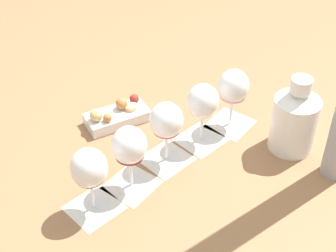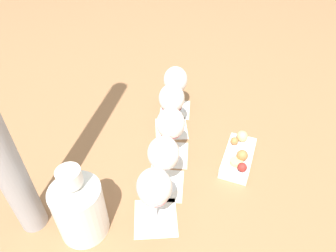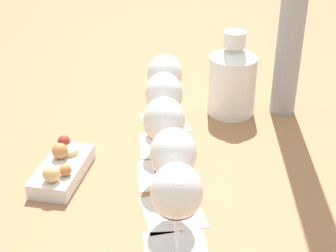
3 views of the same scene
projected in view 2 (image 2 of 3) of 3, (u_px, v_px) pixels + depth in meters
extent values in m
plane|color=#936642|center=(169.00, 153.00, 0.94)|extent=(8.00, 8.00, 0.00)
cube|color=silver|center=(156.00, 218.00, 0.76)|extent=(0.15, 0.15, 0.00)
cube|color=silver|center=(164.00, 185.00, 0.84)|extent=(0.15, 0.16, 0.00)
cube|color=silver|center=(170.00, 155.00, 0.93)|extent=(0.15, 0.16, 0.00)
cube|color=silver|center=(171.00, 128.00, 1.03)|extent=(0.15, 0.15, 0.00)
cube|color=silver|center=(175.00, 109.00, 1.11)|extent=(0.15, 0.16, 0.00)
cylinder|color=white|center=(156.00, 217.00, 0.76)|extent=(0.08, 0.08, 0.01)
cylinder|color=white|center=(155.00, 207.00, 0.73)|extent=(0.01, 0.01, 0.08)
ellipsoid|color=white|center=(154.00, 187.00, 0.68)|extent=(0.08, 0.08, 0.10)
ellipsoid|color=pink|center=(155.00, 195.00, 0.70)|extent=(0.07, 0.07, 0.02)
cylinder|color=white|center=(164.00, 184.00, 0.84)|extent=(0.08, 0.08, 0.01)
cylinder|color=white|center=(164.00, 174.00, 0.81)|extent=(0.01, 0.01, 0.08)
ellipsoid|color=white|center=(163.00, 153.00, 0.76)|extent=(0.08, 0.08, 0.10)
ellipsoid|color=#CE545E|center=(164.00, 160.00, 0.78)|extent=(0.07, 0.07, 0.04)
cylinder|color=white|center=(170.00, 154.00, 0.93)|extent=(0.08, 0.08, 0.01)
cylinder|color=white|center=(170.00, 144.00, 0.90)|extent=(0.01, 0.01, 0.08)
ellipsoid|color=white|center=(170.00, 124.00, 0.85)|extent=(0.08, 0.08, 0.10)
ellipsoid|color=maroon|center=(170.00, 131.00, 0.87)|extent=(0.07, 0.07, 0.03)
cylinder|color=white|center=(171.00, 128.00, 1.03)|extent=(0.08, 0.08, 0.01)
cylinder|color=white|center=(171.00, 118.00, 1.00)|extent=(0.01, 0.01, 0.08)
ellipsoid|color=white|center=(172.00, 98.00, 0.95)|extent=(0.08, 0.08, 0.10)
ellipsoid|color=maroon|center=(172.00, 106.00, 0.97)|extent=(0.07, 0.07, 0.02)
cylinder|color=white|center=(175.00, 108.00, 1.11)|extent=(0.08, 0.08, 0.01)
cylinder|color=white|center=(175.00, 99.00, 1.08)|extent=(0.01, 0.01, 0.08)
ellipsoid|color=white|center=(176.00, 80.00, 1.03)|extent=(0.08, 0.08, 0.10)
ellipsoid|color=#491120|center=(175.00, 86.00, 1.05)|extent=(0.07, 0.07, 0.03)
cylinder|color=white|center=(80.00, 210.00, 0.70)|extent=(0.12, 0.12, 0.15)
cone|color=white|center=(73.00, 187.00, 0.64)|extent=(0.12, 0.12, 0.03)
cylinder|color=white|center=(69.00, 177.00, 0.62)|extent=(0.05, 0.05, 0.04)
cube|color=silver|center=(238.00, 157.00, 0.90)|extent=(0.19, 0.17, 0.03)
sphere|color=#B2703D|center=(242.00, 155.00, 0.86)|extent=(0.03, 0.03, 0.03)
sphere|color=maroon|center=(242.00, 167.00, 0.83)|extent=(0.03, 0.03, 0.03)
sphere|color=#B2703D|center=(234.00, 141.00, 0.92)|extent=(0.02, 0.02, 0.02)
sphere|color=#DBB775|center=(242.00, 136.00, 0.93)|extent=(0.03, 0.03, 0.03)
cylinder|color=#DBB775|center=(236.00, 162.00, 0.86)|extent=(0.04, 0.04, 0.01)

